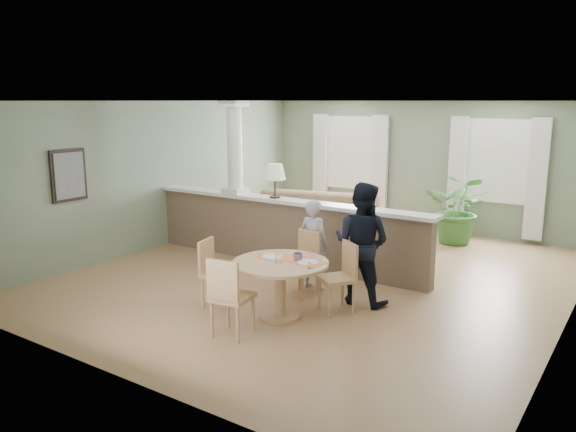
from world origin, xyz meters
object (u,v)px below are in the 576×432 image
Objects in this scene: chair_far_boy at (304,260)px; chair_far_man at (342,274)px; chair_near at (229,294)px; chair_side at (214,269)px; houseplant at (459,209)px; dining_table at (281,273)px; man_person at (362,243)px; sofa at (311,219)px; child_person at (314,245)px.

chair_far_man is at bearing -13.79° from chair_far_boy.
chair_near is 1.10m from chair_side.
dining_table is at bearing -97.81° from houseplant.
houseplant is 4.38m from chair_far_man.
chair_far_man is 0.55× the size of man_person.
chair_far_boy is at bearing -73.23° from sofa.
man_person is (0.74, 1.89, 0.30)m from chair_near.
dining_table is 1.33× the size of chair_far_man.
chair_far_man is (2.24, -2.90, 0.04)m from sofa.
child_person is at bearing -103.54° from houseplant.
chair_far_man is at bearing 80.52° from man_person.
chair_near reaches higher than sofa.
houseplant is 4.19m from chair_far_boy.
man_person is at bearing -118.92° from chair_near.
child_person is 0.85m from man_person.
child_person is (1.48, -2.35, 0.20)m from sofa.
sofa reaches higher than chair_far_boy.
dining_table is 0.91× the size of child_person.
houseplant is 1.41× the size of chair_near.
sofa reaches higher than chair_far_man.
man_person is (0.59, 1.05, 0.24)m from dining_table.
chair_far_boy is at bearing -102.80° from houseplant.
chair_far_man is 0.95m from child_person.
man_person is at bearing 16.43° from chair_far_boy.
sofa is 2.83m from houseplant.
chair_side is at bearing -117.91° from chair_far_man.
chair_far_boy is (-0.93, -4.08, -0.17)m from houseplant.
dining_table is at bearing 60.04° from man_person.
child_person is at bearing -9.55° from man_person.
chair_far_boy is at bearing -165.59° from chair_far_man.
chair_far_boy reaches higher than dining_table.
houseplant reaches higher than dining_table.
chair_near reaches higher than chair_far_man.
chair_near is at bearing -100.61° from dining_table.
houseplant reaches higher than chair_near.
chair_far_boy is 0.90m from man_person.
man_person reaches higher than chair_far_man.
sofa is at bearing 115.92° from dining_table.
sofa is at bearing -1.88° from chair_side.
chair_far_man is at bearing -122.34° from chair_near.
man_person is at bearing 177.99° from child_person.
child_person is 0.80× the size of man_person.
houseplant is 3.93m from child_person.
man_person is at bearing -66.32° from chair_side.
sofa is at bearing 163.47° from chair_far_man.
man_person is at bearing -59.82° from sofa.
man_person is (-0.10, -3.95, 0.16)m from houseplant.
chair_far_man is at bearing -65.13° from sofa.
man_person is (0.82, -0.13, 0.16)m from child_person.
child_person is (-0.08, 2.02, 0.14)m from chair_near.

